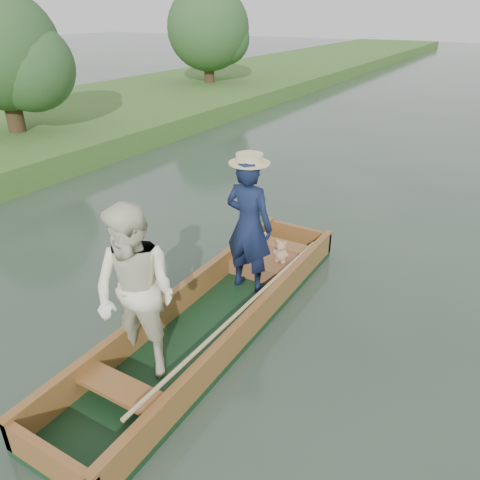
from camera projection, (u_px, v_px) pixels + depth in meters
The scene contains 3 objects.
ground at pixel (216, 327), 5.82m from camera, with size 120.00×120.00×0.00m, color #283D30.
trees_far at pixel (291, 56), 11.38m from camera, with size 21.97×15.41×4.54m.
punt at pixel (198, 282), 5.40m from camera, with size 1.24×5.00×1.96m.
Camera 1 is at (2.67, -3.92, 3.55)m, focal length 35.00 mm.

